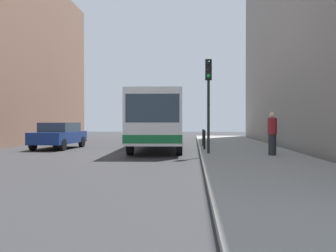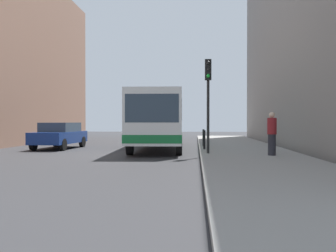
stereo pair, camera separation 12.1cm
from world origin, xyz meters
name	(u,v)px [view 1 (the left image)]	position (x,y,z in m)	size (l,w,h in m)	color
ground_plane	(132,154)	(0.00, 0.00, 0.00)	(80.00, 80.00, 0.00)	#2D2D30
sidewalk	(247,153)	(5.40, 0.00, 0.07)	(4.40, 40.00, 0.15)	gray
bus	(159,118)	(0.97, 3.53, 1.73)	(2.93, 11.11, 3.00)	white
car_beside_bus	(59,135)	(-4.70, 3.35, 0.78)	(2.04, 4.49, 1.48)	navy
traffic_light	(208,88)	(3.55, -1.16, 3.01)	(0.28, 0.33, 4.10)	black
bollard_near	(204,140)	(3.45, 1.39, 0.62)	(0.11, 0.11, 0.95)	black
bollard_mid	(203,138)	(3.45, 3.75, 0.62)	(0.11, 0.11, 0.95)	black
pedestrian_near_signal	(272,134)	(6.13, -2.00, 1.04)	(0.38, 0.38, 1.78)	#26262D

